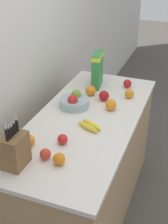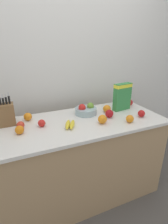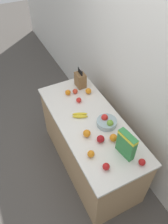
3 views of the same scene
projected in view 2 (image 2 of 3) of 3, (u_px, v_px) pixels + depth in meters
ground_plane at (80, 191)px, 2.01m from camera, size 14.00×14.00×0.00m
wall_back at (60, 69)px, 2.02m from camera, size 9.00×0.06×2.60m
counter at (80, 159)px, 1.85m from camera, size 1.67×0.72×0.88m
knife_block at (6, 114)px, 1.57m from camera, size 0.16×0.12×0.31m
cereal_box at (122, 96)px, 1.92m from camera, size 0.22×0.10×0.30m
fruit_bowl at (86, 110)px, 1.84m from camera, size 0.23×0.23×0.12m
banana_bunch at (70, 124)px, 1.57m from camera, size 0.15×0.20×0.04m
apple_by_knife_block at (130, 102)px, 2.10m from camera, size 0.07×0.07×0.07m
apple_leftmost at (42, 123)px, 1.56m from camera, size 0.07×0.07×0.07m
apple_rightmost at (141, 114)px, 1.77m from camera, size 0.07×0.07×0.07m
apple_middle at (109, 114)px, 1.75m from camera, size 0.08×0.08×0.08m
apple_front at (21, 125)px, 1.52m from camera, size 0.07×0.07×0.07m
orange_front_center at (28, 117)px, 1.68m from camera, size 0.08×0.08×0.08m
orange_near_bowl at (130, 119)px, 1.64m from camera, size 0.07×0.07×0.07m
orange_mid_left at (107, 109)px, 1.88m from camera, size 0.08×0.08×0.08m
orange_front_left at (19, 130)px, 1.43m from camera, size 0.07×0.07×0.07m
orange_front_right at (102, 119)px, 1.62m from camera, size 0.08×0.08×0.08m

